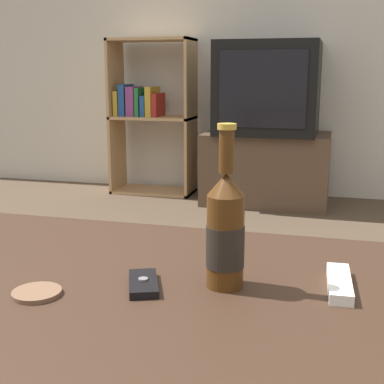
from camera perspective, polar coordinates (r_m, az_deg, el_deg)
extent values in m
cube|color=beige|center=(3.92, 10.15, 18.75)|extent=(8.00, 0.05, 2.60)
cube|color=#332116|center=(1.02, -7.72, -10.40)|extent=(1.15, 0.74, 0.04)
cube|color=#4C3828|center=(3.64, 7.92, 2.53)|extent=(0.82, 0.50, 0.48)
cube|color=black|center=(3.59, 8.18, 10.93)|extent=(0.64, 0.59, 0.59)
cube|color=black|center=(3.29, 7.52, 10.81)|extent=(0.53, 0.01, 0.46)
cube|color=tan|center=(4.00, -8.09, 7.96)|extent=(0.02, 0.30, 1.10)
cube|color=tan|center=(3.82, -0.12, 7.86)|extent=(0.02, 0.30, 1.10)
cube|color=tan|center=(3.98, -4.07, 0.14)|extent=(0.59, 0.30, 0.02)
cube|color=tan|center=(3.90, -4.20, 7.93)|extent=(0.59, 0.30, 0.02)
cube|color=tan|center=(3.89, -4.33, 15.90)|extent=(0.59, 0.30, 0.02)
cube|color=#B7932D|center=(3.98, -7.64, 9.38)|extent=(0.03, 0.21, 0.18)
cube|color=navy|center=(3.96, -7.02, 9.72)|extent=(0.05, 0.21, 0.22)
cube|color=#7F3875|center=(3.94, -6.15, 9.60)|extent=(0.06, 0.21, 0.21)
cube|color=#236B38|center=(3.92, -5.44, 9.55)|extent=(0.03, 0.21, 0.20)
cube|color=navy|center=(3.91, -4.85, 9.16)|extent=(0.03, 0.21, 0.15)
cube|color=#B7932D|center=(3.89, -4.25, 9.61)|extent=(0.04, 0.21, 0.21)
cube|color=maroon|center=(3.88, -3.62, 9.27)|extent=(0.04, 0.21, 0.16)
cylinder|color=#47280F|center=(0.95, 3.57, -5.30)|extent=(0.07, 0.07, 0.17)
cylinder|color=black|center=(0.95, 3.56, -5.78)|extent=(0.07, 0.07, 0.08)
cone|color=#47280F|center=(0.92, 3.66, 0.83)|extent=(0.07, 0.07, 0.04)
cylinder|color=#47280F|center=(0.91, 3.71, 4.35)|extent=(0.03, 0.03, 0.07)
cylinder|color=#B79333|center=(0.91, 3.74, 6.99)|extent=(0.03, 0.03, 0.01)
cube|color=black|center=(0.97, -5.22, -9.69)|extent=(0.09, 0.12, 0.01)
cylinder|color=slate|center=(0.97, -5.23, -9.23)|extent=(0.02, 0.02, 0.00)
cube|color=white|center=(1.00, 15.45, -9.38)|extent=(0.05, 0.16, 0.02)
cylinder|color=brown|center=(0.97, -16.23, -10.29)|extent=(0.08, 0.08, 0.01)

